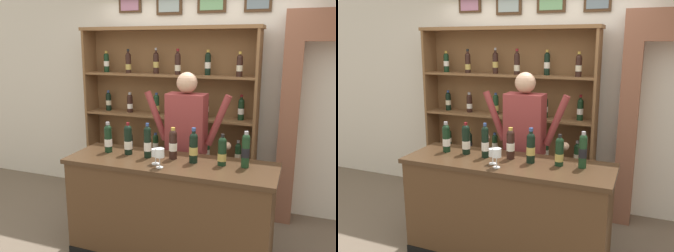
% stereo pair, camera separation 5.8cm
% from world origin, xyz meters
% --- Properties ---
extents(back_wall, '(12.00, 0.19, 3.28)m').
position_xyz_m(back_wall, '(-0.00, 1.42, 1.64)').
color(back_wall, silver).
rests_on(back_wall, ground).
extents(wine_shelf, '(2.18, 0.32, 2.17)m').
position_xyz_m(wine_shelf, '(-0.31, 1.15, 1.14)').
color(wine_shelf, brown).
rests_on(wine_shelf, ground).
extents(tasting_counter, '(1.89, 0.62, 0.95)m').
position_xyz_m(tasting_counter, '(0.14, -0.00, 0.48)').
color(tasting_counter, '#4C331E').
rests_on(tasting_counter, ground).
extents(shopkeeper, '(0.94, 0.22, 1.70)m').
position_xyz_m(shopkeeper, '(0.12, 0.55, 1.05)').
color(shopkeeper, '#2D3347').
rests_on(shopkeeper, ground).
extents(tasting_bottle_super_tuscan, '(0.07, 0.07, 0.30)m').
position_xyz_m(tasting_bottle_super_tuscan, '(-0.51, 0.06, 1.09)').
color(tasting_bottle_super_tuscan, black).
rests_on(tasting_bottle_super_tuscan, tasting_counter).
extents(tasting_bottle_riserva, '(0.08, 0.08, 0.31)m').
position_xyz_m(tasting_bottle_riserva, '(-0.30, 0.06, 1.09)').
color(tasting_bottle_riserva, black).
rests_on(tasting_bottle_riserva, tasting_counter).
extents(tasting_bottle_grappa, '(0.07, 0.07, 0.32)m').
position_xyz_m(tasting_bottle_grappa, '(-0.09, 0.03, 1.10)').
color(tasting_bottle_grappa, black).
rests_on(tasting_bottle_grappa, tasting_counter).
extents(tasting_bottle_brunello, '(0.07, 0.07, 0.29)m').
position_xyz_m(tasting_bottle_brunello, '(0.15, 0.08, 1.10)').
color(tasting_bottle_brunello, black).
rests_on(tasting_bottle_brunello, tasting_counter).
extents(tasting_bottle_prosecco, '(0.08, 0.08, 0.31)m').
position_xyz_m(tasting_bottle_prosecco, '(0.35, 0.04, 1.09)').
color(tasting_bottle_prosecco, black).
rests_on(tasting_bottle_prosecco, tasting_counter).
extents(tasting_bottle_bianco, '(0.08, 0.08, 0.28)m').
position_xyz_m(tasting_bottle_bianco, '(0.60, 0.06, 1.08)').
color(tasting_bottle_bianco, black).
rests_on(tasting_bottle_bianco, tasting_counter).
extents(tasting_bottle_rosso, '(0.07, 0.07, 0.32)m').
position_xyz_m(tasting_bottle_rosso, '(0.80, 0.08, 1.11)').
color(tasting_bottle_rosso, '#19381E').
rests_on(tasting_bottle_rosso, tasting_counter).
extents(wine_glass_spare, '(0.07, 0.07, 0.14)m').
position_xyz_m(wine_glass_spare, '(0.05, -0.11, 1.05)').
color(wine_glass_spare, silver).
rests_on(wine_glass_spare, tasting_counter).
extents(wine_glass_right, '(0.08, 0.08, 0.17)m').
position_xyz_m(wine_glass_right, '(0.12, -0.19, 1.07)').
color(wine_glass_right, silver).
rests_on(wine_glass_right, tasting_counter).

